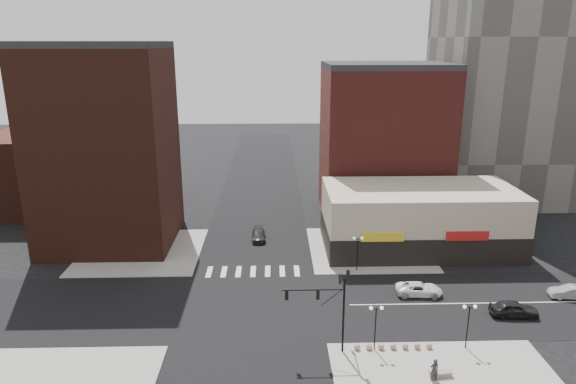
{
  "coord_description": "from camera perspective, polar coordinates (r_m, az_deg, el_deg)",
  "views": [
    {
      "loc": [
        2.43,
        -46.57,
        25.8
      ],
      "look_at": [
        3.84,
        3.6,
        11.0
      ],
      "focal_mm": 32.0,
      "sensor_mm": 36.0,
      "label": 1
    }
  ],
  "objects": [
    {
      "name": "building_ne_midrise",
      "position": [
        79.25,
        10.53,
        5.39
      ],
      "size": [
        18.0,
        15.0,
        22.0
      ],
      "primitive_type": "cube",
      "color": "maroon",
      "rests_on": "ground"
    },
    {
      "name": "sidewalk_ne",
      "position": [
        67.36,
        8.89,
        -6.25
      ],
      "size": [
        15.0,
        15.0,
        0.12
      ],
      "primitive_type": "cube",
      "color": "gray",
      "rests_on": "ground"
    },
    {
      "name": "building_ne_row",
      "position": [
        68.13,
        14.33,
        -3.39
      ],
      "size": [
        24.2,
        12.2,
        8.0
      ],
      "color": "#B7A891",
      "rests_on": "ground"
    },
    {
      "name": "dark_sedan_east",
      "position": [
        55.7,
        23.81,
        -11.79
      ],
      "size": [
        4.68,
        2.16,
        1.55
      ],
      "primitive_type": "imported",
      "rotation": [
        0.0,
        0.0,
        1.5
      ],
      "color": "black",
      "rests_on": "ground"
    },
    {
      "name": "white_suv",
      "position": [
        56.77,
        14.35,
        -10.4
      ],
      "size": [
        4.95,
        2.52,
        1.34
      ],
      "primitive_type": "imported",
      "rotation": [
        0.0,
        0.0,
        1.51
      ],
      "color": "white",
      "rests_on": "ground"
    },
    {
      "name": "street_lamp_ne",
      "position": [
        59.8,
        7.76,
        -5.84
      ],
      "size": [
        1.22,
        0.32,
        4.16
      ],
      "color": "black",
      "rests_on": "sidewalk_ne"
    },
    {
      "name": "sidewalk_nw",
      "position": [
        68.4,
        -15.92,
        -6.34
      ],
      "size": [
        15.0,
        15.0,
        0.12
      ],
      "primitive_type": "cube",
      "color": "gray",
      "rests_on": "ground"
    },
    {
      "name": "building_nw_low",
      "position": [
        89.83,
        -24.12,
        2.24
      ],
      "size": [
        20.0,
        18.0,
        12.0
      ],
      "primitive_type": "cube",
      "color": "#3D1C13",
      "rests_on": "ground"
    },
    {
      "name": "stone_bench",
      "position": [
        44.98,
        16.6,
        -18.8
      ],
      "size": [
        1.94,
        0.81,
        0.44
      ],
      "rotation": [
        0.0,
        0.0,
        0.13
      ],
      "color": "gray",
      "rests_on": "sidewalk_se"
    },
    {
      "name": "building_nw",
      "position": [
        69.79,
        -19.52,
        4.5
      ],
      "size": [
        16.0,
        15.0,
        25.0
      ],
      "primitive_type": "cube",
      "color": "#3D1C13",
      "rests_on": "ground"
    },
    {
      "name": "street_lamp_se_a",
      "position": [
        45.47,
        9.74,
        -13.5
      ],
      "size": [
        1.22,
        0.32,
        4.16
      ],
      "color": "black",
      "rests_on": "sidewalk_se"
    },
    {
      "name": "pedestrian",
      "position": [
        44.01,
        15.95,
        -18.46
      ],
      "size": [
        0.77,
        0.57,
        1.92
      ],
      "primitive_type": "imported",
      "rotation": [
        0.0,
        0.0,
        3.31
      ],
      "color": "#2A272D",
      "rests_on": "sidewalk_se"
    },
    {
      "name": "bollard_row",
      "position": [
        47.3,
        11.61,
        -16.44
      ],
      "size": [
        6.83,
        0.53,
        0.53
      ],
      "color": "#9F7B6E",
      "rests_on": "sidewalk_se"
    },
    {
      "name": "street_lamp_se_b",
      "position": [
        47.63,
        19.47,
        -12.8
      ],
      "size": [
        1.22,
        0.32,
        4.16
      ],
      "color": "black",
      "rests_on": "sidewalk_se"
    },
    {
      "name": "dark_sedan_north",
      "position": [
        69.53,
        -3.28,
        -4.81
      ],
      "size": [
        1.96,
        4.49,
        1.28
      ],
      "primitive_type": "imported",
      "rotation": [
        0.0,
        0.0,
        0.04
      ],
      "color": "black",
      "rests_on": "ground"
    },
    {
      "name": "silver_sedan",
      "position": [
        61.86,
        28.81,
        -9.72
      ],
      "size": [
        4.21,
        1.96,
        1.33
      ],
      "primitive_type": "imported",
      "rotation": [
        0.0,
        0.0,
        -1.71
      ],
      "color": "#ABAAB0",
      "rests_on": "ground"
    },
    {
      "name": "ground",
      "position": [
        53.29,
        -4.12,
        -12.57
      ],
      "size": [
        240.0,
        240.0,
        0.0
      ],
      "primitive_type": "plane",
      "color": "black",
      "rests_on": "ground"
    },
    {
      "name": "traffic_signal",
      "position": [
        44.25,
        4.92,
        -11.73
      ],
      "size": [
        5.59,
        3.09,
        7.77
      ],
      "color": "black",
      "rests_on": "ground"
    },
    {
      "name": "road_ns",
      "position": [
        53.29,
        -4.12,
        -12.56
      ],
      "size": [
        14.0,
        200.0,
        0.02
      ],
      "primitive_type": "cube",
      "color": "black",
      "rests_on": "ground"
    },
    {
      "name": "road_ew",
      "position": [
        53.29,
        -4.12,
        -12.56
      ],
      "size": [
        200.0,
        14.0,
        0.02
      ],
      "primitive_type": "cube",
      "color": "black",
      "rests_on": "ground"
    }
  ]
}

